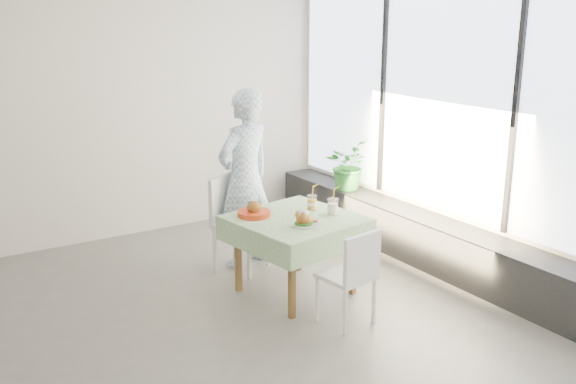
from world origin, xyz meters
TOP-DOWN VIEW (x-y plane):
  - floor at (0.00, 0.00)m, footprint 6.00×6.00m
  - wall_back at (0.00, 2.50)m, footprint 6.00×0.02m
  - wall_front at (0.00, -2.50)m, footprint 6.00×0.02m
  - wall_right at (3.00, 0.00)m, footprint 0.02×5.00m
  - window_pane at (2.97, 0.00)m, footprint 0.01×4.80m
  - window_ledge at (2.80, 0.00)m, footprint 0.40×4.80m
  - cafe_table at (1.23, 0.05)m, footprint 1.19×1.19m
  - chair_far at (1.06, 0.84)m, footprint 0.63×0.63m
  - chair_near at (1.26, -0.70)m, footprint 0.44×0.44m
  - diner at (1.19, 0.93)m, footprint 0.76×0.60m
  - main_dish at (1.18, -0.19)m, footprint 0.29×0.29m
  - juice_cup_orange at (1.50, 0.18)m, footprint 0.10×0.10m
  - juice_cup_lemonade at (1.57, -0.06)m, footprint 0.11×0.11m
  - second_dish at (0.93, 0.29)m, footprint 0.30×0.30m
  - potted_plant at (2.77, 1.29)m, footprint 0.72×0.72m

SIDE VIEW (x-z plane):
  - floor at x=0.00m, z-range 0.00..0.00m
  - window_ledge at x=2.80m, z-range 0.00..0.50m
  - chair_near at x=1.26m, z-range -0.16..0.68m
  - chair_far at x=1.06m, z-range -0.19..0.79m
  - cafe_table at x=1.23m, z-range 0.09..0.83m
  - second_dish at x=0.93m, z-range 0.71..0.86m
  - main_dish at x=1.18m, z-range 0.72..0.86m
  - potted_plant at x=2.77m, z-range 0.50..1.11m
  - juice_cup_orange at x=1.50m, z-range 0.67..0.94m
  - juice_cup_lemonade at x=1.57m, z-range 0.66..0.96m
  - diner at x=1.19m, z-range 0.00..1.84m
  - wall_back at x=0.00m, z-range 0.00..2.80m
  - wall_front at x=0.00m, z-range 0.00..2.80m
  - wall_right at x=3.00m, z-range 0.00..2.80m
  - window_pane at x=2.97m, z-range 0.56..2.74m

